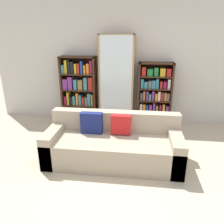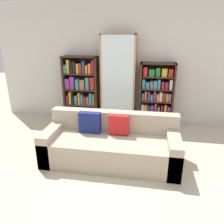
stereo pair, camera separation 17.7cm
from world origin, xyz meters
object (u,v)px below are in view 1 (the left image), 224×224
object	(u,v)px
couch	(113,145)
wine_bottle	(140,133)
display_cabinet	(117,81)
bookshelf_left	(79,90)
bookshelf_right	(155,95)

from	to	relation	value
couch	wine_bottle	bearing A→B (deg)	60.97
couch	display_cabinet	xyz separation A→B (m)	(-0.12, 1.69, 0.71)
wine_bottle	bookshelf_left	bearing A→B (deg)	147.68
display_cabinet	bookshelf_right	world-z (taller)	display_cabinet
couch	display_cabinet	world-z (taller)	display_cabinet
bookshelf_left	bookshelf_right	bearing A→B (deg)	0.01
couch	wine_bottle	xyz separation A→B (m)	(0.44, 0.79, -0.14)
display_cabinet	couch	bearing A→B (deg)	-85.96
bookshelf_left	wine_bottle	distance (m)	1.82
bookshelf_right	bookshelf_left	bearing A→B (deg)	-179.99
bookshelf_left	bookshelf_right	xyz separation A→B (m)	(1.75, 0.00, -0.05)
display_cabinet	bookshelf_left	bearing A→B (deg)	179.01
couch	bookshelf_right	distance (m)	1.91
couch	wine_bottle	size ratio (longest dim) A/B	6.43
bookshelf_right	wine_bottle	bearing A→B (deg)	-108.44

